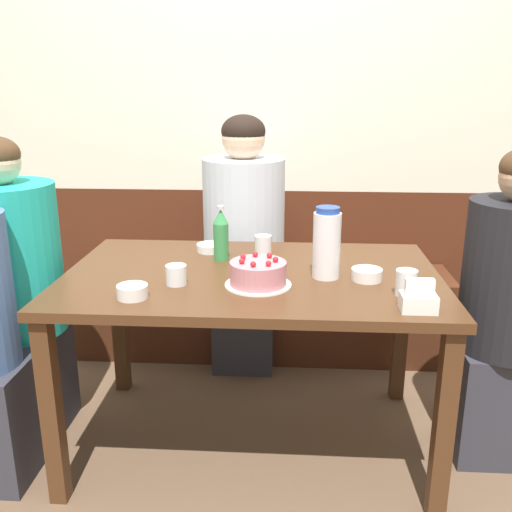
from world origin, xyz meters
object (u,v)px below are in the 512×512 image
object	(u,v)px
soju_bottle	(221,234)
person_pale_blue_shirt	(13,291)
water_pitcher	(327,243)
napkin_holder	(418,299)
bowl_rice_small	(367,274)
person_grey_tee	(244,244)
bowl_side_dish	(211,248)
birthday_cake	(258,274)
bowl_soup_white	(132,292)
glass_tumbler_short	(406,283)
glass_shot_small	(263,245)
person_teal_shirt	(509,313)
bench_seat	(263,312)
glass_water_tall	(176,275)

from	to	relation	value
soju_bottle	person_pale_blue_shirt	size ratio (longest dim) A/B	0.18
water_pitcher	napkin_holder	distance (m)	0.42
bowl_rice_small	person_grey_tee	size ratio (longest dim) A/B	0.09
napkin_holder	bowl_side_dish	distance (m)	0.96
birthday_cake	napkin_holder	bearing A→B (deg)	-21.55
bowl_soup_white	bowl_side_dish	distance (m)	0.59
glass_tumbler_short	person_grey_tee	bearing A→B (deg)	124.36
bowl_soup_white	glass_shot_small	xyz separation A→B (m)	(0.40, 0.55, 0.02)
soju_bottle	bowl_soup_white	bearing A→B (deg)	-118.13
bowl_soup_white	person_pale_blue_shirt	distance (m)	0.69
napkin_holder	person_teal_shirt	size ratio (longest dim) A/B	0.09
bowl_side_dish	person_pale_blue_shirt	bearing A→B (deg)	-163.23
soju_bottle	person_teal_shirt	xyz separation A→B (m)	(1.09, -0.16, -0.24)
napkin_holder	bowl_side_dish	bearing A→B (deg)	140.06
birthday_cake	glass_tumbler_short	distance (m)	0.50
birthday_cake	bowl_soup_white	world-z (taller)	birthday_cake
water_pitcher	bowl_rice_small	distance (m)	0.18
bench_seat	person_teal_shirt	distance (m)	1.32
bowl_rice_small	bowl_side_dish	world-z (taller)	bowl_rice_small
birthday_cake	person_pale_blue_shirt	xyz separation A→B (m)	(-0.99, 0.18, -0.16)
bench_seat	birthday_cake	distance (m)	1.11
bench_seat	birthday_cake	xyz separation A→B (m)	(0.03, -0.97, 0.54)
glass_water_tall	bowl_side_dish	bearing A→B (deg)	81.67
glass_water_tall	person_grey_tee	bearing A→B (deg)	78.82
glass_water_tall	person_teal_shirt	distance (m)	1.23
bowl_soup_white	glass_tumbler_short	world-z (taller)	glass_tumbler_short
soju_bottle	person_teal_shirt	bearing A→B (deg)	-8.22
glass_tumbler_short	birthday_cake	bearing A→B (deg)	172.63
soju_bottle	glass_tumbler_short	size ratio (longest dim) A/B	2.52
soju_bottle	bowl_soup_white	xyz separation A→B (m)	(-0.24, -0.45, -0.08)
bowl_rice_small	glass_shot_small	xyz separation A→B (m)	(-0.39, 0.31, 0.02)
bench_seat	person_pale_blue_shirt	bearing A→B (deg)	-140.57
bench_seat	bowl_soup_white	xyz separation A→B (m)	(-0.37, -1.12, 0.52)
soju_bottle	glass_water_tall	world-z (taller)	soju_bottle
water_pitcher	glass_water_tall	xyz separation A→B (m)	(-0.53, -0.11, -0.09)
birthday_cake	person_grey_tee	size ratio (longest dim) A/B	0.18
birthday_cake	person_grey_tee	xyz separation A→B (m)	(-0.12, 0.84, -0.13)
bench_seat	bowl_soup_white	bearing A→B (deg)	-108.43
person_grey_tee	soju_bottle	bearing A→B (deg)	-4.83
bowl_soup_white	glass_tumbler_short	distance (m)	0.91
napkin_holder	person_grey_tee	xyz separation A→B (m)	(-0.63, 1.04, -0.12)
bowl_soup_white	glass_shot_small	size ratio (longest dim) A/B	1.34
person_teal_shirt	glass_tumbler_short	bearing A→B (deg)	25.86
glass_tumbler_short	person_grey_tee	size ratio (longest dim) A/B	0.07
bowl_soup_white	glass_water_tall	size ratio (longest dim) A/B	1.39
bowl_soup_white	glass_shot_small	bearing A→B (deg)	53.59
bowl_soup_white	person_grey_tee	distance (m)	1.03
person_teal_shirt	napkin_holder	bearing A→B (deg)	39.68
water_pitcher	napkin_holder	xyz separation A→B (m)	(0.27, -0.31, -0.09)
water_pitcher	person_teal_shirt	distance (m)	0.73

